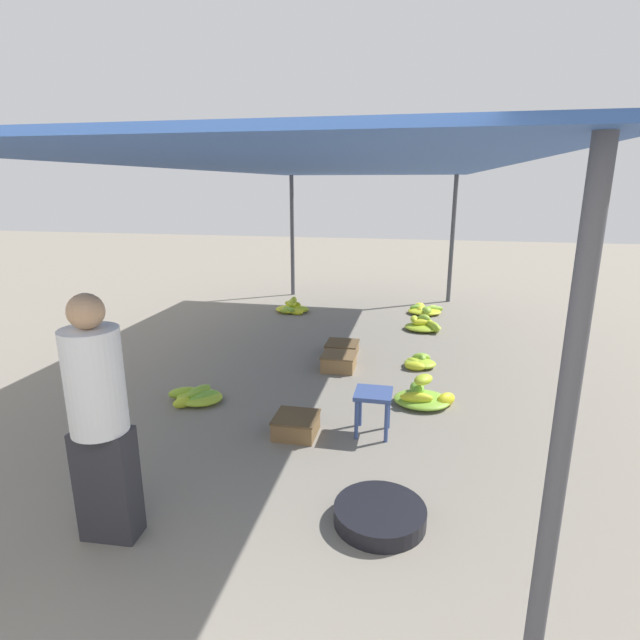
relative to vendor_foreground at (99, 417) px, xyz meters
name	(u,v)px	position (x,y,z in m)	size (l,w,h in m)	color
canopy_post_front_right	(558,466)	(2.48, -0.66, 0.36)	(0.08, 0.08, 2.43)	#4C4C51
canopy_post_back_left	(292,237)	(-0.71, 7.51, 0.36)	(0.08, 0.08, 2.43)	#4C4C51
canopy_post_back_right	(452,240)	(2.48, 7.51, 0.36)	(0.08, 0.08, 2.43)	#4C4C51
canopy_tarp	(335,167)	(0.89, 3.43, 1.60)	(3.59, 8.56, 0.04)	#33569E
vendor_foreground	(99,417)	(0.00, 0.00, 0.00)	(0.38, 0.37, 1.65)	#2D2D33
stool	(373,400)	(1.55, 1.75, -0.52)	(0.34, 0.34, 0.42)	#384C84
basin_black	(380,515)	(1.73, 0.48, -0.80)	(0.64, 0.64, 0.12)	black
banana_pile_left_0	(197,396)	(-0.36, 2.08, -0.79)	(0.63, 0.51, 0.18)	#BDD02A
banana_pile_left_1	(293,308)	(-0.34, 6.06, -0.78)	(0.65, 0.57, 0.27)	yellow
banana_pile_right_0	(425,310)	(2.03, 6.43, -0.79)	(0.64, 0.62, 0.16)	yellow
banana_pile_right_1	(423,397)	(2.02, 2.50, -0.77)	(0.67, 0.52, 0.33)	#79B536
banana_pile_right_2	(419,362)	(1.96, 3.64, -0.80)	(0.41, 0.43, 0.15)	#C9D528
banana_pile_right_3	(424,325)	(2.02, 5.34, -0.77)	(0.59, 0.51, 0.25)	#BCCF2B
crate_near	(342,348)	(0.92, 3.94, -0.77)	(0.43, 0.43, 0.17)	brown
crate_mid	(339,361)	(0.97, 3.35, -0.76)	(0.42, 0.42, 0.20)	olive
crate_far	(296,425)	(0.86, 1.58, -0.76)	(0.40, 0.40, 0.19)	brown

